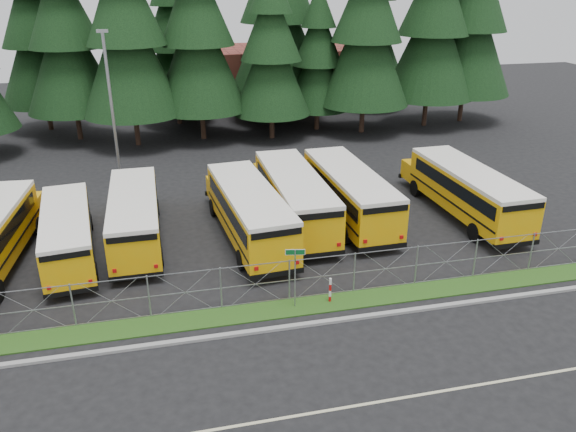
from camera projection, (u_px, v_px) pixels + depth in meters
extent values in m
plane|color=black|center=(305.00, 286.00, 26.04)|extent=(120.00, 120.00, 0.00)
cube|color=gray|center=(324.00, 322.00, 23.25)|extent=(50.00, 0.25, 0.12)
cube|color=#194112|center=(315.00, 305.00, 24.51)|extent=(50.00, 1.40, 0.06)
cube|color=beige|center=(366.00, 404.00, 18.89)|extent=(50.00, 0.12, 0.01)
cube|color=brown|center=(266.00, 76.00, 61.85)|extent=(22.00, 10.00, 6.00)
cylinder|color=gray|center=(295.00, 279.00, 23.84)|extent=(0.06, 0.06, 2.80)
cube|color=#0C5623|center=(295.00, 252.00, 23.33)|extent=(0.79, 0.18, 0.22)
cube|color=white|center=(295.00, 252.00, 23.33)|extent=(0.83, 0.18, 0.26)
cube|color=#0C5623|center=(295.00, 257.00, 23.43)|extent=(0.13, 0.54, 0.18)
cylinder|color=#B20C0C|center=(330.00, 290.00, 24.53)|extent=(0.11, 0.11, 1.20)
cylinder|color=gray|center=(112.00, 111.00, 36.89)|extent=(0.20, 0.20, 10.00)
cube|color=gray|center=(102.00, 31.00, 34.89)|extent=(0.70, 0.35, 0.18)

